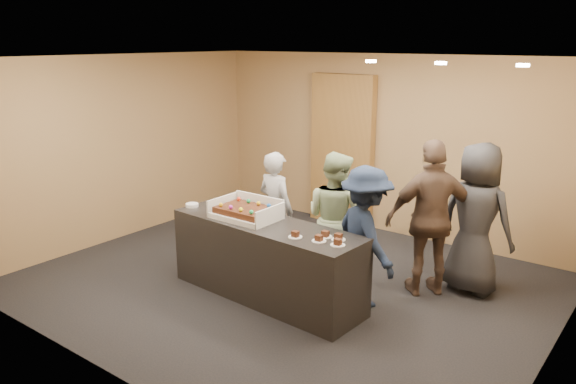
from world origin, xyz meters
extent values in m
plane|color=black|center=(0.00, 0.00, 0.00)|extent=(6.00, 6.00, 0.00)
plane|color=silver|center=(0.00, 0.00, 2.70)|extent=(6.00, 6.00, 0.00)
cube|color=#A07A4D|center=(0.00, 2.50, 1.35)|extent=(6.00, 0.04, 2.70)
cube|color=#A07A4D|center=(0.00, -2.50, 1.35)|extent=(6.00, 0.04, 2.70)
cube|color=#A07A4D|center=(-3.00, 0.00, 1.35)|extent=(0.04, 5.00, 2.70)
cube|color=#A07A4D|center=(3.00, 0.00, 1.35)|extent=(0.04, 5.00, 2.70)
cube|color=black|center=(0.06, -0.44, 0.45)|extent=(2.44, 0.84, 0.90)
cube|color=brown|center=(-0.71, 2.41, 1.19)|extent=(1.09, 0.15, 2.39)
cube|color=white|center=(-0.25, -0.44, 0.93)|extent=(0.73, 0.51, 0.06)
cube|color=white|center=(-0.61, -0.44, 1.00)|extent=(0.02, 0.51, 0.20)
cube|color=white|center=(0.12, -0.44, 1.00)|extent=(0.02, 0.51, 0.20)
cube|color=white|center=(-0.25, -0.18, 1.01)|extent=(0.73, 0.02, 0.22)
cube|color=#331A0B|center=(-0.25, -0.44, 0.99)|extent=(0.64, 0.44, 0.07)
sphere|color=red|center=(-0.49, -0.28, 1.05)|extent=(0.05, 0.05, 0.05)
sphere|color=#1AA158|center=(-0.34, -0.28, 1.05)|extent=(0.05, 0.05, 0.05)
sphere|color=yellow|center=(-0.18, -0.28, 1.05)|extent=(0.05, 0.05, 0.05)
sphere|color=blue|center=(-0.03, -0.28, 1.05)|extent=(0.05, 0.05, 0.05)
sphere|color=gold|center=(-0.49, -0.59, 1.05)|extent=(0.05, 0.05, 0.05)
sphere|color=#BB28B4|center=(-0.34, -0.59, 1.05)|extent=(0.05, 0.05, 0.05)
sphere|color=yellow|center=(-0.18, -0.59, 1.05)|extent=(0.05, 0.05, 0.05)
sphere|color=#26C267|center=(-0.03, -0.59, 1.05)|extent=(0.05, 0.05, 0.05)
cylinder|color=white|center=(-1.08, -0.49, 0.92)|extent=(0.16, 0.16, 0.04)
cylinder|color=white|center=(0.60, -0.61, 0.90)|extent=(0.15, 0.15, 0.01)
cube|color=#331A0B|center=(0.60, -0.61, 0.94)|extent=(0.07, 0.06, 0.06)
cylinder|color=white|center=(0.84, -0.42, 0.90)|extent=(0.15, 0.15, 0.01)
cube|color=#331A0B|center=(0.84, -0.42, 0.94)|extent=(0.07, 0.06, 0.06)
cylinder|color=white|center=(0.86, -0.57, 0.90)|extent=(0.15, 0.15, 0.01)
cube|color=#331A0B|center=(0.86, -0.57, 0.94)|extent=(0.07, 0.06, 0.06)
cylinder|color=white|center=(1.00, -0.41, 0.90)|extent=(0.15, 0.15, 0.01)
cube|color=#331A0B|center=(1.00, -0.41, 0.94)|extent=(0.07, 0.06, 0.06)
cylinder|color=white|center=(1.08, -0.55, 0.90)|extent=(0.15, 0.15, 0.01)
cube|color=#331A0B|center=(1.08, -0.55, 0.94)|extent=(0.07, 0.06, 0.06)
imported|color=#AEAFB4|center=(-0.46, 0.39, 0.76)|extent=(0.60, 0.43, 1.53)
imported|color=#97AD81|center=(0.43, 0.43, 0.81)|extent=(0.85, 0.70, 1.63)
imported|color=#162138|center=(1.04, 0.10, 0.80)|extent=(1.19, 1.05, 1.59)
imported|color=brown|center=(1.50, 0.79, 0.92)|extent=(1.09, 1.06, 1.84)
imported|color=#28292D|center=(1.89, 1.16, 0.90)|extent=(0.95, 0.69, 1.79)
cylinder|color=#FFEAC6|center=(0.80, 0.50, 2.67)|extent=(0.12, 0.12, 0.03)
cylinder|color=#FFEAC6|center=(1.60, 0.50, 2.67)|extent=(0.12, 0.12, 0.03)
cylinder|color=#FFEAC6|center=(2.40, 0.50, 2.67)|extent=(0.12, 0.12, 0.03)
camera|label=1|loc=(3.87, -5.08, 2.91)|focal=35.00mm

